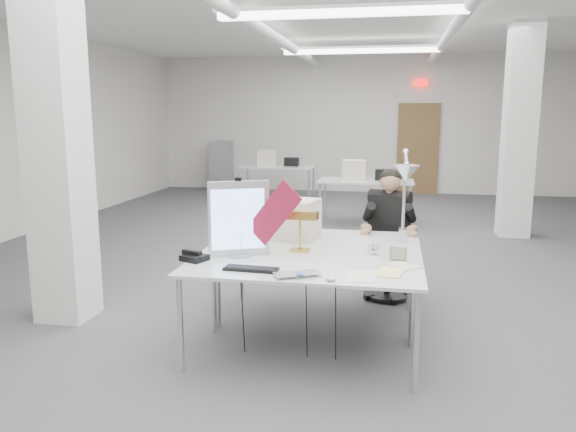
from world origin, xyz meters
name	(u,v)px	position (x,y,z in m)	size (l,w,h in m)	color
room_shell	(342,129)	(0.04, 0.13, 1.69)	(10.04, 14.04, 3.24)	#454547
desk_main	(303,267)	(0.00, -2.50, 0.74)	(1.80, 0.90, 0.03)	silver
desk_second	(318,240)	(0.00, -1.60, 0.74)	(1.80, 0.90, 0.03)	silver
bg_desk_a	(366,181)	(0.20, 3.00, 0.74)	(1.60, 0.80, 0.03)	silver
bg_desk_b	(277,167)	(-1.80, 5.20, 0.74)	(1.60, 0.80, 0.03)	silver
filing_cabinet	(221,166)	(-3.50, 6.65, 0.60)	(0.45, 0.55, 1.20)	gray
office_chair	(388,250)	(0.63, -0.89, 0.51)	(0.50, 0.50, 1.02)	black
seated_person	(390,213)	(0.63, -0.94, 0.90)	(0.49, 0.61, 0.92)	black
monitor	(239,219)	(-0.55, -2.31, 1.06)	(0.49, 0.05, 0.61)	silver
pennant	(274,213)	(-0.25, -2.35, 1.12)	(0.52, 0.01, 0.22)	maroon
keyboard	(251,269)	(-0.35, -2.71, 0.76)	(0.40, 0.13, 0.02)	black
laptop	(300,276)	(0.03, -2.84, 0.77)	(0.33, 0.21, 0.03)	#A4A4A8
mouse	(331,279)	(0.25, -2.87, 0.77)	(0.08, 0.05, 0.03)	silver
bankers_lamp	(300,230)	(-0.09, -2.08, 0.94)	(0.32, 0.13, 0.36)	gold
desk_phone	(195,258)	(-0.85, -2.53, 0.78)	(0.18, 0.16, 0.04)	black
picture_frame_left	(223,243)	(-0.74, -2.13, 0.81)	(0.13, 0.01, 0.10)	olive
picture_frame_right	(398,254)	(0.71, -2.23, 0.81)	(0.13, 0.01, 0.11)	#B1884C
desk_clock	(373,249)	(0.51, -2.08, 0.81)	(0.09, 0.09, 0.03)	silver
paper_stack_a	(361,276)	(0.45, -2.72, 0.76)	(0.20, 0.28, 0.01)	white
paper_stack_b	(390,272)	(0.65, -2.59, 0.76)	(0.18, 0.26, 0.01)	#FFF998
paper_stack_c	(404,266)	(0.75, -2.39, 0.76)	(0.22, 0.15, 0.01)	silver
beige_monitor	(295,219)	(-0.21, -1.63, 0.94)	(0.38, 0.36, 0.36)	beige
architect_lamp	(405,194)	(0.75, -1.83, 1.22)	(0.25, 0.72, 0.93)	#B2B1B6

